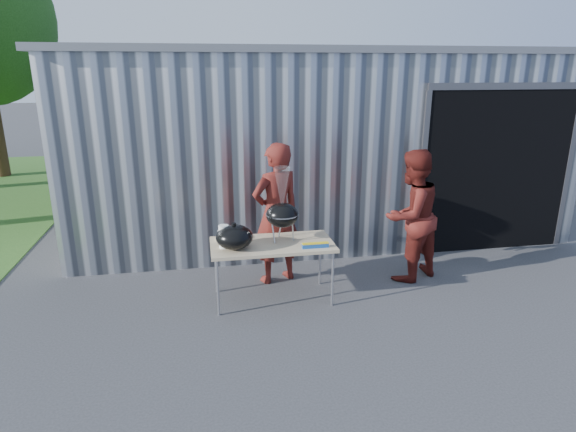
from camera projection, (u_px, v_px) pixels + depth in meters
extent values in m
plane|color=#353537|center=(313.00, 316.00, 5.67)|extent=(80.00, 80.00, 0.00)
cube|color=#B8BDC5|center=(300.00, 135.00, 9.78)|extent=(8.00, 6.00, 3.00)
cube|color=slate|center=(301.00, 55.00, 9.32)|extent=(8.20, 6.20, 0.10)
cube|color=black|center=(476.00, 166.00, 7.99)|extent=(2.40, 1.20, 2.50)
cube|color=#4C4C51|center=(508.00, 86.00, 7.08)|extent=(2.52, 0.08, 0.10)
cube|color=tan|center=(272.00, 245.00, 5.90)|extent=(1.50, 0.75, 0.04)
cylinder|color=silver|center=(218.00, 288.00, 5.59)|extent=(0.03, 0.03, 0.71)
cylinder|color=silver|center=(333.00, 279.00, 5.83)|extent=(0.03, 0.03, 0.71)
cylinder|color=silver|center=(216.00, 267.00, 6.19)|extent=(0.03, 0.03, 0.71)
cylinder|color=silver|center=(320.00, 260.00, 6.42)|extent=(0.03, 0.03, 0.71)
ellipsoid|color=black|center=(282.00, 215.00, 5.89)|extent=(0.40, 0.40, 0.30)
cylinder|color=silver|center=(282.00, 214.00, 5.88)|extent=(0.41, 0.41, 0.02)
cylinder|color=silver|center=(282.00, 213.00, 5.88)|extent=(0.38, 0.38, 0.01)
cylinder|color=silver|center=(280.00, 228.00, 6.08)|extent=(0.02, 0.02, 0.24)
cylinder|color=silver|center=(273.00, 234.00, 5.86)|extent=(0.02, 0.02, 0.24)
cylinder|color=silver|center=(293.00, 232.00, 5.90)|extent=(0.02, 0.02, 0.24)
cylinder|color=#C45F46|center=(273.00, 213.00, 5.86)|extent=(0.02, 0.14, 0.02)
cylinder|color=#C45F46|center=(276.00, 213.00, 5.86)|extent=(0.02, 0.14, 0.02)
cylinder|color=#C45F46|center=(279.00, 212.00, 5.87)|extent=(0.02, 0.14, 0.02)
cylinder|color=#C45F46|center=(282.00, 212.00, 5.88)|extent=(0.02, 0.14, 0.02)
cylinder|color=#C45F46|center=(285.00, 212.00, 5.88)|extent=(0.02, 0.14, 0.02)
cylinder|color=#C45F46|center=(289.00, 212.00, 5.89)|extent=(0.02, 0.14, 0.02)
cylinder|color=#C45F46|center=(292.00, 212.00, 5.90)|extent=(0.02, 0.14, 0.02)
cone|color=silver|center=(282.00, 189.00, 5.79)|extent=(0.20, 0.20, 0.55)
ellipsoid|color=black|center=(234.00, 237.00, 5.68)|extent=(0.44, 0.44, 0.29)
cylinder|color=black|center=(234.00, 224.00, 5.63)|extent=(0.05, 0.05, 0.03)
cylinder|color=white|center=(224.00, 236.00, 5.70)|extent=(0.12, 0.12, 0.28)
cube|color=white|center=(226.00, 236.00, 6.00)|extent=(0.20, 0.15, 0.10)
cube|color=#164794|center=(315.00, 246.00, 5.73)|extent=(0.32, 0.06, 0.05)
cube|color=yellow|center=(315.00, 243.00, 5.72)|extent=(0.32, 0.06, 0.01)
imported|color=#591A14|center=(276.00, 214.00, 6.38)|extent=(0.81, 0.68, 1.90)
imported|color=#591A14|center=(411.00, 216.00, 6.47)|extent=(1.08, 0.99, 1.80)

